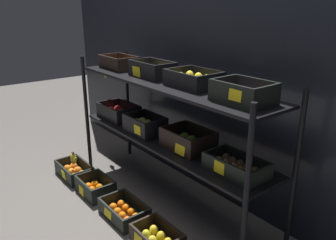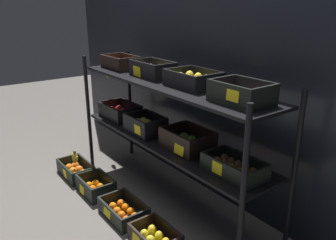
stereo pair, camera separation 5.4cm
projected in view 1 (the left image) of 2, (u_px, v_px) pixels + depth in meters
The scene contains 8 objects.
ground_plane at pixel (168, 198), 2.72m from camera, with size 10.00×10.00×0.00m, color #605B56.
storefront_wall at pixel (211, 59), 2.62m from camera, with size 4.25×0.12×2.14m, color black.
display_rack at pixel (166, 111), 2.50m from camera, with size 1.97×0.47×1.07m.
crate_ground_orange at pixel (74, 172), 3.05m from camera, with size 0.38×0.23×0.12m.
crate_ground_tangerine at pixel (96, 188), 2.77m from camera, with size 0.32×0.23×0.13m.
crate_ground_center_tangerine at pixel (124, 212), 2.47m from camera, with size 0.37×0.24×0.12m.
crate_ground_lemon at pixel (157, 239), 2.17m from camera, with size 0.32×0.23×0.12m.
banana_bunch_loose at pixel (74, 159), 3.00m from camera, with size 0.13×0.05×0.12m.
Camera 1 is at (1.86, -1.46, 1.47)m, focal length 36.49 mm.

